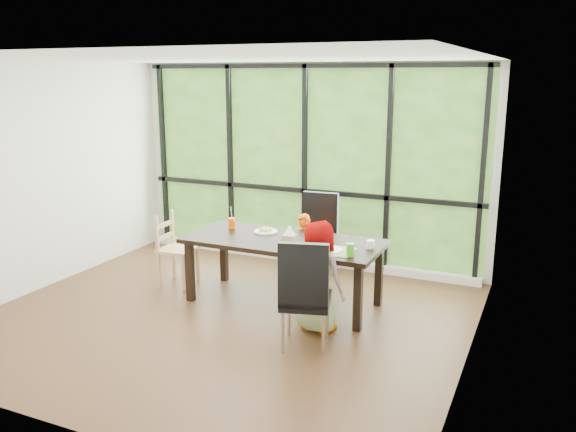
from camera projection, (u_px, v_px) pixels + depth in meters
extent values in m
plane|color=black|center=(225.00, 318.00, 6.36)|extent=(5.00, 5.00, 0.00)
plane|color=silver|center=(306.00, 165.00, 8.04)|extent=(5.00, 0.00, 5.00)
cube|color=#26521A|center=(306.00, 165.00, 8.02)|extent=(4.80, 0.02, 2.65)
cube|color=silver|center=(303.00, 258.00, 8.25)|extent=(4.80, 0.12, 0.10)
cube|color=black|center=(284.00, 271.00, 6.70)|extent=(2.22, 1.01, 0.75)
cube|color=black|center=(316.00, 237.00, 7.49)|extent=(0.50, 0.50, 1.08)
cube|color=black|center=(306.00, 293.00, 5.59)|extent=(0.57, 0.57, 1.08)
cube|color=tan|center=(178.00, 249.00, 7.27)|extent=(0.43, 0.45, 0.90)
imported|color=#E74D09|center=(304.00, 251.00, 7.19)|extent=(0.35, 0.25, 0.91)
imported|color=gray|center=(320.00, 277.00, 5.92)|extent=(0.63, 0.49, 1.15)
cube|color=tan|center=(329.00, 250.00, 6.19)|extent=(0.51, 0.37, 0.01)
cylinder|color=white|center=(266.00, 232.00, 6.91)|extent=(0.27, 0.27, 0.02)
cylinder|color=white|center=(330.00, 250.00, 6.19)|extent=(0.27, 0.27, 0.02)
cylinder|color=#F85500|center=(232.00, 223.00, 7.06)|extent=(0.08, 0.08, 0.13)
cylinder|color=#4BC421|center=(350.00, 250.00, 5.99)|extent=(0.08, 0.08, 0.13)
cylinder|color=white|center=(371.00, 244.00, 6.27)|extent=(0.09, 0.09, 0.09)
cube|color=tan|center=(289.00, 240.00, 6.39)|extent=(0.13, 0.13, 0.11)
cylinder|color=white|center=(232.00, 215.00, 7.04)|extent=(0.01, 0.04, 0.20)
cylinder|color=pink|center=(351.00, 240.00, 5.97)|extent=(0.01, 0.04, 0.20)
cone|color=white|center=(289.00, 230.00, 6.37)|extent=(0.12, 0.12, 0.11)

